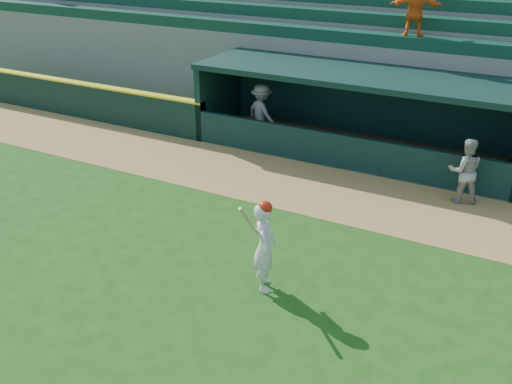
% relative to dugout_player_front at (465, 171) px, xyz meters
% --- Properties ---
extents(ground, '(120.00, 120.00, 0.00)m').
position_rel_dugout_player_front_xyz_m(ground, '(-3.43, -5.91, -0.82)').
color(ground, '#1C4711').
rests_on(ground, ground).
extents(warning_track, '(40.00, 3.00, 0.01)m').
position_rel_dugout_player_front_xyz_m(warning_track, '(-3.43, -1.01, -0.82)').
color(warning_track, olive).
rests_on(warning_track, ground).
extents(field_wall_left, '(15.50, 0.30, 1.20)m').
position_rel_dugout_player_front_xyz_m(field_wall_left, '(-15.68, 0.64, -0.22)').
color(field_wall_left, black).
rests_on(field_wall_left, ground).
extents(wall_stripe_left, '(15.50, 0.32, 0.06)m').
position_rel_dugout_player_front_xyz_m(wall_stripe_left, '(-15.68, 0.64, 0.41)').
color(wall_stripe_left, yellow).
rests_on(wall_stripe_left, field_wall_left).
extents(dugout_player_front, '(0.97, 0.86, 1.65)m').
position_rel_dugout_player_front_xyz_m(dugout_player_front, '(0.00, 0.00, 0.00)').
color(dugout_player_front, '#959691').
rests_on(dugout_player_front, ground).
extents(dugout_player_inside, '(1.33, 1.08, 1.79)m').
position_rel_dugout_player_front_xyz_m(dugout_player_inside, '(-6.39, 1.59, 0.07)').
color(dugout_player_inside, '#9C9C97').
rests_on(dugout_player_inside, ground).
extents(dugout, '(9.40, 2.80, 2.46)m').
position_rel_dugout_player_front_xyz_m(dugout, '(-3.43, 2.09, 0.53)').
color(dugout, slate).
rests_on(dugout, ground).
extents(stands, '(34.50, 6.30, 7.62)m').
position_rel_dugout_player_front_xyz_m(stands, '(-3.43, 6.66, 1.58)').
color(stands, slate).
rests_on(stands, ground).
extents(batter_at_plate, '(0.68, 0.85, 1.84)m').
position_rel_dugout_player_front_xyz_m(batter_at_plate, '(-2.60, -5.53, 0.09)').
color(batter_at_plate, silver).
rests_on(batter_at_plate, ground).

